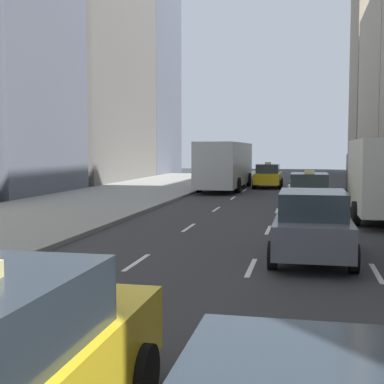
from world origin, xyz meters
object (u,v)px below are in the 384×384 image
object	(u,v)px
sedan_black_near	(312,225)
taxi_lead	(268,176)
taxi_fourth	(309,192)
box_truck	(382,176)
city_bus	(226,164)

from	to	relation	value
sedan_black_near	taxi_lead	bearing A→B (deg)	96.26
taxi_lead	taxi_fourth	size ratio (longest dim) A/B	1.00
box_truck	taxi_lead	bearing A→B (deg)	108.37
taxi_lead	city_bus	size ratio (longest dim) A/B	0.38
taxi_fourth	city_bus	size ratio (longest dim) A/B	0.38
sedan_black_near	city_bus	world-z (taller)	city_bus
sedan_black_near	box_truck	xyz separation A→B (m)	(2.80, 8.67, 0.82)
city_bus	taxi_lead	bearing A→B (deg)	35.14
taxi_lead	sedan_black_near	distance (m)	25.69
city_bus	box_truck	distance (m)	17.10
taxi_lead	city_bus	world-z (taller)	city_bus
taxi_fourth	sedan_black_near	world-z (taller)	taxi_fourth
taxi_lead	sedan_black_near	world-z (taller)	taxi_lead
taxi_fourth	box_truck	size ratio (longest dim) A/B	0.52
taxi_lead	city_bus	distance (m)	3.56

